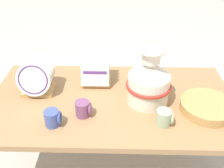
% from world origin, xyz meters
% --- Properties ---
extents(ground_plane, '(14.00, 14.00, 0.00)m').
position_xyz_m(ground_plane, '(0.00, 0.00, 0.00)').
color(ground_plane, '#B2ADA3').
extents(display_table, '(1.50, 0.81, 0.58)m').
position_xyz_m(display_table, '(0.00, 0.00, 0.53)').
color(display_table, '#9E754C').
rests_on(display_table, ground_plane).
extents(ceramic_vase, '(0.27, 0.27, 0.35)m').
position_xyz_m(ceramic_vase, '(0.21, -0.01, 0.73)').
color(ceramic_vase, silver).
rests_on(ceramic_vase, display_table).
extents(dish_rack_round_plates, '(0.21, 0.19, 0.23)m').
position_xyz_m(dish_rack_round_plates, '(-0.47, 0.06, 0.68)').
color(dish_rack_round_plates, tan).
rests_on(dish_rack_round_plates, display_table).
extents(dish_rack_square_plates, '(0.20, 0.18, 0.20)m').
position_xyz_m(dish_rack_square_plates, '(-0.11, 0.19, 0.65)').
color(dish_rack_square_plates, tan).
rests_on(dish_rack_square_plates, display_table).
extents(wicker_charger_stack, '(0.31, 0.31, 0.05)m').
position_xyz_m(wicker_charger_stack, '(0.55, -0.09, 0.61)').
color(wicker_charger_stack, tan).
rests_on(wicker_charger_stack, display_table).
extents(mug_plum_glaze, '(0.09, 0.08, 0.09)m').
position_xyz_m(mug_plum_glaze, '(-0.16, -0.16, 0.63)').
color(mug_plum_glaze, '#7A4770').
rests_on(mug_plum_glaze, display_table).
extents(mug_sage_glaze, '(0.09, 0.08, 0.09)m').
position_xyz_m(mug_sage_glaze, '(0.28, -0.22, 0.63)').
color(mug_sage_glaze, '#9EB28E').
rests_on(mug_sage_glaze, display_table).
extents(mug_cobalt_glaze, '(0.09, 0.08, 0.09)m').
position_xyz_m(mug_cobalt_glaze, '(-0.31, -0.24, 0.63)').
color(mug_cobalt_glaze, '#42569E').
rests_on(mug_cobalt_glaze, display_table).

